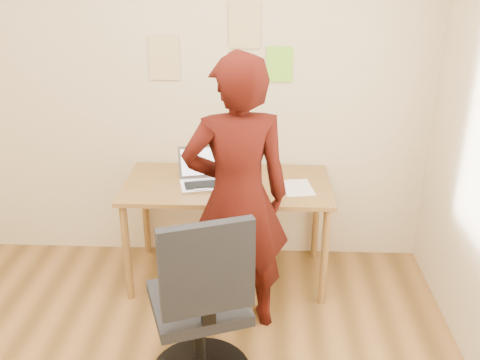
{
  "coord_description": "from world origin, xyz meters",
  "views": [
    {
      "loc": [
        0.54,
        -1.93,
        2.2
      ],
      "look_at": [
        0.42,
        0.95,
        0.95
      ],
      "focal_mm": 40.0,
      "sensor_mm": 36.0,
      "label": 1
    }
  ],
  "objects_px": {
    "phone": "(251,193)",
    "person": "(237,199)",
    "desk": "(227,195)",
    "office_chair": "(202,316)",
    "laptop": "(204,176)"
  },
  "relations": [
    {
      "from": "phone",
      "to": "person",
      "type": "height_order",
      "value": "person"
    },
    {
      "from": "desk",
      "to": "office_chair",
      "type": "bearing_deg",
      "value": -93.55
    },
    {
      "from": "phone",
      "to": "person",
      "type": "bearing_deg",
      "value": -115.48
    },
    {
      "from": "laptop",
      "to": "phone",
      "type": "bearing_deg",
      "value": -39.61
    },
    {
      "from": "desk",
      "to": "laptop",
      "type": "distance_m",
      "value": 0.21
    },
    {
      "from": "desk",
      "to": "phone",
      "type": "xyz_separation_m",
      "value": [
        0.16,
        -0.16,
        0.09
      ]
    },
    {
      "from": "desk",
      "to": "person",
      "type": "xyz_separation_m",
      "value": [
        0.09,
        -0.5,
        0.21
      ]
    },
    {
      "from": "laptop",
      "to": "phone",
      "type": "relative_size",
      "value": 2.92
    },
    {
      "from": "laptop",
      "to": "office_chair",
      "type": "relative_size",
      "value": 0.35
    },
    {
      "from": "desk",
      "to": "office_chair",
      "type": "relative_size",
      "value": 1.3
    },
    {
      "from": "phone",
      "to": "desk",
      "type": "bearing_deg",
      "value": 122.0
    },
    {
      "from": "laptop",
      "to": "person",
      "type": "bearing_deg",
      "value": -77.05
    },
    {
      "from": "office_chair",
      "to": "person",
      "type": "height_order",
      "value": "person"
    },
    {
      "from": "desk",
      "to": "phone",
      "type": "bearing_deg",
      "value": -44.57
    },
    {
      "from": "desk",
      "to": "laptop",
      "type": "relative_size",
      "value": 3.7
    }
  ]
}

